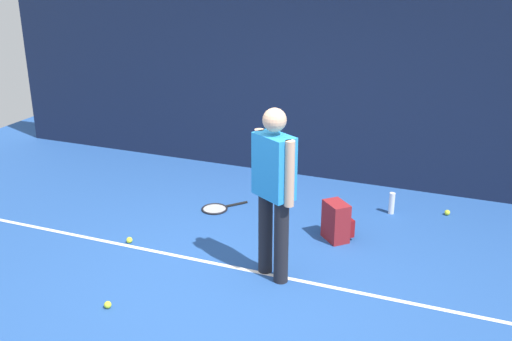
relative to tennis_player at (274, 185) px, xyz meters
name	(u,v)px	position (x,y,z in m)	size (l,w,h in m)	color
ground_plane	(241,280)	(-0.26, -0.19, -0.97)	(12.00, 12.00, 0.00)	#234C93
back_fence	(329,75)	(-0.26, 2.81, 0.48)	(10.00, 0.10, 2.89)	#141E38
court_line	(249,270)	(-0.26, 0.01, -0.96)	(9.00, 0.05, 0.00)	white
tennis_player	(274,185)	(0.00, 0.00, 0.00)	(0.47, 0.39, 1.70)	black
tennis_racket	(217,208)	(-1.19, 1.24, -0.95)	(0.53, 0.58, 0.03)	black
backpack	(337,222)	(0.38, 1.00, -0.76)	(0.38, 0.38, 0.44)	maroon
tennis_ball_near_player	(447,213)	(1.46, 2.11, -0.93)	(0.07, 0.07, 0.07)	#CCE033
tennis_ball_by_fence	(108,305)	(-1.18, -1.08, -0.93)	(0.07, 0.07, 0.07)	#CCE033
tennis_ball_mid_court	(129,240)	(-1.70, 0.08, -0.93)	(0.07, 0.07, 0.07)	#CCE033
water_bottle	(392,203)	(0.82, 1.92, -0.83)	(0.07, 0.07, 0.27)	white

